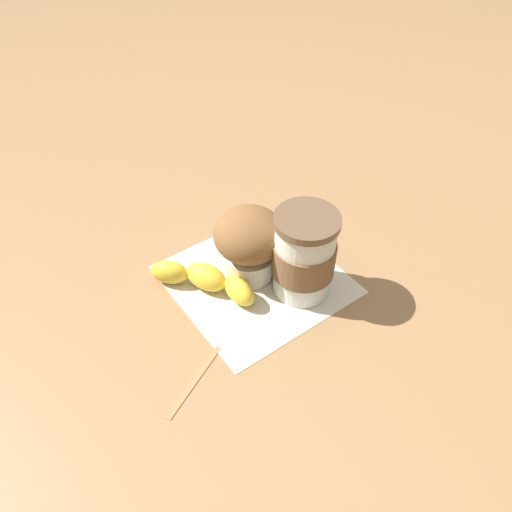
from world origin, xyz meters
name	(u,v)px	position (x,y,z in m)	size (l,w,h in m)	color
ground_plane	(256,280)	(0.00, 0.00, 0.00)	(3.00, 3.00, 0.00)	#936D47
paper_napkin	(256,279)	(0.00, 0.00, 0.00)	(0.22, 0.22, 0.00)	beige
coffee_cup	(304,255)	(-0.04, 0.05, 0.06)	(0.08, 0.08, 0.13)	silver
muffin	(252,240)	(0.00, -0.02, 0.06)	(0.10, 0.10, 0.11)	white
banana	(205,280)	(0.07, -0.02, 0.02)	(0.11, 0.14, 0.04)	yellow
wooden_stirrer	(195,381)	(0.15, 0.10, 0.00)	(0.11, 0.01, 0.00)	#9E7547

